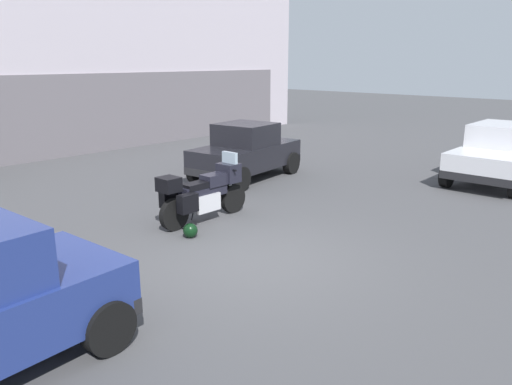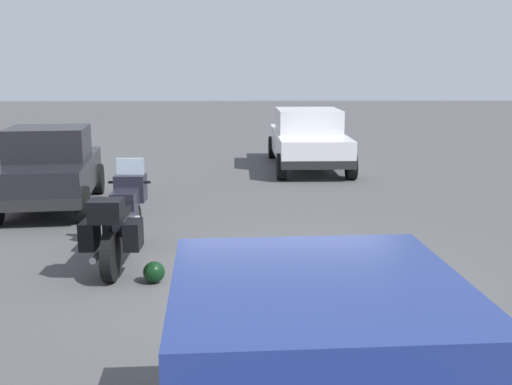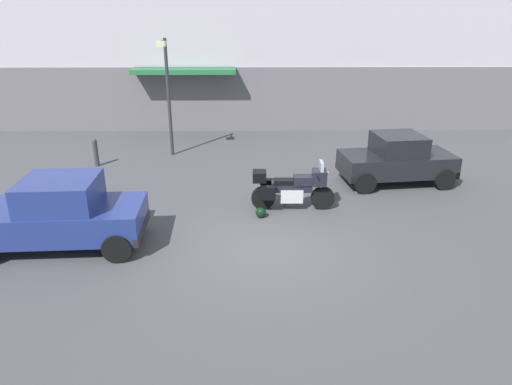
% 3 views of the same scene
% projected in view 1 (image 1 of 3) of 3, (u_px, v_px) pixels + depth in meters
% --- Properties ---
extents(ground_plane, '(80.00, 80.00, 0.00)m').
position_uv_depth(ground_plane, '(255.00, 259.00, 8.38)').
color(ground_plane, '#424244').
extents(motorcycle, '(2.26, 0.76, 1.36)m').
position_uv_depth(motorcycle, '(203.00, 192.00, 10.21)').
color(motorcycle, black).
rests_on(motorcycle, ground).
extents(helmet, '(0.28, 0.28, 0.28)m').
position_uv_depth(helmet, '(190.00, 230.00, 9.38)').
color(helmet, black).
rests_on(helmet, ground).
extents(car_sedan_far, '(4.60, 1.96, 1.56)m').
position_uv_depth(car_sedan_far, '(504.00, 152.00, 13.76)').
color(car_sedan_far, silver).
rests_on(car_sedan_far, ground).
extents(car_compact_side, '(3.60, 2.06, 1.56)m').
position_uv_depth(car_compact_side, '(246.00, 151.00, 13.94)').
color(car_compact_side, black).
rests_on(car_compact_side, ground).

